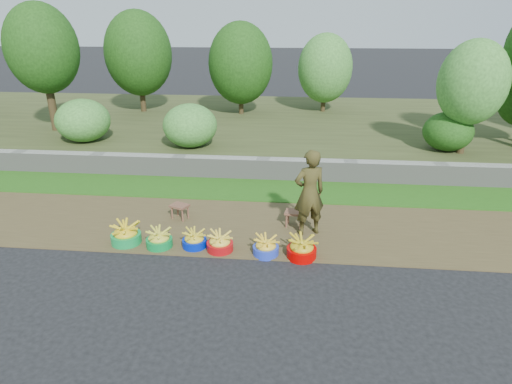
# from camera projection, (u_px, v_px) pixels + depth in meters

# --- Properties ---
(ground_plane) EXTENTS (120.00, 120.00, 0.00)m
(ground_plane) POSITION_uv_depth(u_px,v_px,m) (244.00, 259.00, 7.45)
(ground_plane) COLOR black
(ground_plane) RESTS_ON ground
(dirt_shoulder) EXTENTS (80.00, 2.50, 0.02)m
(dirt_shoulder) POSITION_uv_depth(u_px,v_px,m) (252.00, 227.00, 8.60)
(dirt_shoulder) COLOR #4C4025
(dirt_shoulder) RESTS_ON ground
(grass_verge) EXTENTS (80.00, 1.50, 0.04)m
(grass_verge) POSITION_uv_depth(u_px,v_px,m) (260.00, 190.00, 10.44)
(grass_verge) COLOR #265C15
(grass_verge) RESTS_ON ground
(retaining_wall) EXTENTS (80.00, 0.35, 0.55)m
(retaining_wall) POSITION_uv_depth(u_px,v_px,m) (263.00, 169.00, 11.13)
(retaining_wall) COLOR gray
(retaining_wall) RESTS_ON ground
(earth_bank) EXTENTS (80.00, 10.00, 0.50)m
(earth_bank) POSITION_uv_depth(u_px,v_px,m) (274.00, 126.00, 15.66)
(earth_bank) COLOR #3C4521
(earth_bank) RESTS_ON ground
(vegetation) EXTENTS (36.84, 7.71, 4.58)m
(vegetation) POSITION_uv_depth(u_px,v_px,m) (230.00, 61.00, 13.36)
(vegetation) COLOR #362B16
(vegetation) RESTS_ON earth_bank
(basin_a) EXTENTS (0.55, 0.55, 0.41)m
(basin_a) POSITION_uv_depth(u_px,v_px,m) (126.00, 235.00, 7.91)
(basin_a) COLOR #108D3F
(basin_a) RESTS_ON ground
(basin_b) EXTENTS (0.48, 0.48, 0.36)m
(basin_b) POSITION_uv_depth(u_px,v_px,m) (159.00, 239.00, 7.79)
(basin_b) COLOR #077E34
(basin_b) RESTS_ON ground
(basin_c) EXTENTS (0.45, 0.45, 0.33)m
(basin_c) POSITION_uv_depth(u_px,v_px,m) (194.00, 240.00, 7.79)
(basin_c) COLOR #001BB8
(basin_c) RESTS_ON ground
(basin_d) EXTENTS (0.48, 0.48, 0.36)m
(basin_d) POSITION_uv_depth(u_px,v_px,m) (220.00, 243.00, 7.67)
(basin_d) COLOR #AA0B0F
(basin_d) RESTS_ON ground
(basin_e) EXTENTS (0.46, 0.46, 0.34)m
(basin_e) POSITION_uv_depth(u_px,v_px,m) (266.00, 247.00, 7.54)
(basin_e) COLOR #223BC4
(basin_e) RESTS_ON ground
(basin_f) EXTENTS (0.52, 0.52, 0.39)m
(basin_f) POSITION_uv_depth(u_px,v_px,m) (302.00, 249.00, 7.45)
(basin_f) COLOR #BE0000
(basin_f) RESTS_ON ground
(stool_left) EXTENTS (0.43, 0.39, 0.31)m
(stool_left) POSITION_uv_depth(u_px,v_px,m) (180.00, 208.00, 8.84)
(stool_left) COLOR brown
(stool_left) RESTS_ON dirt_shoulder
(stool_right) EXTENTS (0.41, 0.34, 0.33)m
(stool_right) POSITION_uv_depth(u_px,v_px,m) (294.00, 214.00, 8.51)
(stool_right) COLOR brown
(stool_right) RESTS_ON dirt_shoulder
(vendor_woman) EXTENTS (0.72, 0.61, 1.68)m
(vendor_woman) POSITION_uv_depth(u_px,v_px,m) (309.00, 193.00, 8.02)
(vendor_woman) COLOR black
(vendor_woman) RESTS_ON dirt_shoulder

